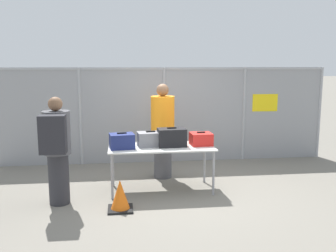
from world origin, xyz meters
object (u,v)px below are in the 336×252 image
(inspection_table, at_px, (161,150))
(suitcase_red, at_px, (201,139))
(security_worker_near, at_px, (163,130))
(traffic_cone, at_px, (120,196))
(suitcase_black, at_px, (172,137))
(suitcase_grey, at_px, (151,139))
(traveler_hooded, at_px, (57,147))
(suitcase_navy, at_px, (122,141))
(utility_trailer, at_px, (211,128))

(inspection_table, relative_size, suitcase_red, 4.72)
(security_worker_near, bearing_deg, suitcase_red, 133.69)
(suitcase_red, xyz_separation_m, traffic_cone, (-1.43, -0.87, -0.68))
(inspection_table, height_order, suitcase_black, suitcase_black)
(suitcase_grey, relative_size, traveler_hooded, 0.28)
(traveler_hooded, bearing_deg, suitcase_grey, 30.13)
(inspection_table, distance_m, suitcase_grey, 0.26)
(suitcase_black, height_order, suitcase_red, suitcase_black)
(traveler_hooded, distance_m, traffic_cone, 1.25)
(traveler_hooded, bearing_deg, suitcase_red, 22.83)
(suitcase_grey, height_order, traveler_hooded, traveler_hooded)
(suitcase_red, bearing_deg, inspection_table, -176.44)
(suitcase_red, bearing_deg, traveler_hooded, -167.51)
(suitcase_red, relative_size, traveler_hooded, 0.23)
(suitcase_navy, height_order, suitcase_grey, suitcase_navy)
(inspection_table, bearing_deg, suitcase_red, 3.56)
(inspection_table, distance_m, traveler_hooded, 1.76)
(suitcase_grey, xyz_separation_m, security_worker_near, (0.29, 0.72, 0.03))
(suitcase_black, xyz_separation_m, utility_trailer, (1.65, 3.99, -0.55))
(utility_trailer, bearing_deg, suitcase_grey, -117.07)
(suitcase_grey, xyz_separation_m, suitcase_black, (0.36, -0.05, 0.03))
(inspection_table, xyz_separation_m, security_worker_near, (0.11, 0.77, 0.22))
(utility_trailer, bearing_deg, suitcase_black, -112.46)
(inspection_table, bearing_deg, utility_trailer, 65.33)
(suitcase_red, height_order, utility_trailer, suitcase_red)
(suitcase_red, distance_m, security_worker_near, 0.95)
(suitcase_grey, height_order, suitcase_black, suitcase_black)
(traveler_hooded, xyz_separation_m, security_worker_near, (1.79, 1.26, 0.01))
(security_worker_near, xyz_separation_m, traffic_cone, (-0.83, -1.60, -0.73))
(utility_trailer, bearing_deg, traveler_hooded, -128.13)
(traveler_hooded, height_order, security_worker_near, security_worker_near)
(inspection_table, distance_m, traffic_cone, 1.21)
(suitcase_grey, bearing_deg, suitcase_red, -0.72)
(suitcase_red, bearing_deg, utility_trailer, 74.11)
(traffic_cone, bearing_deg, utility_trailer, 62.10)
(traveler_hooded, bearing_deg, traffic_cone, -9.07)
(suitcase_grey, relative_size, suitcase_black, 0.97)
(security_worker_near, bearing_deg, traveler_hooded, 39.31)
(utility_trailer, bearing_deg, inspection_table, -114.67)
(inspection_table, relative_size, suitcase_navy, 4.09)
(suitcase_navy, bearing_deg, suitcase_grey, 13.19)
(suitcase_red, height_order, traveler_hooded, traveler_hooded)
(suitcase_black, xyz_separation_m, traffic_cone, (-0.90, -0.83, -0.73))
(suitcase_navy, xyz_separation_m, security_worker_near, (0.79, 0.83, 0.03))
(suitcase_navy, distance_m, suitcase_black, 0.86)
(inspection_table, distance_m, utility_trailer, 4.40)
(inspection_table, relative_size, traffic_cone, 3.82)
(suitcase_red, xyz_separation_m, traveler_hooded, (-2.39, -0.53, 0.04))
(inspection_table, distance_m, suitcase_navy, 0.70)
(traffic_cone, bearing_deg, traveler_hooded, 160.59)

